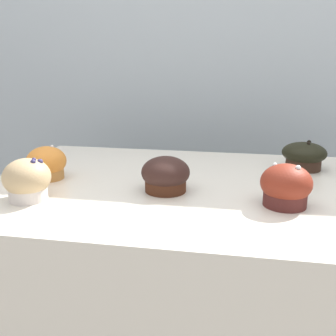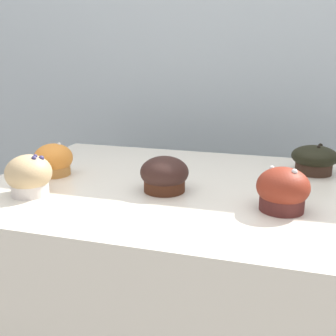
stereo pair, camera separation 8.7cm
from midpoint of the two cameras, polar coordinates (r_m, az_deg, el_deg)
The scene contains 6 objects.
wall_back at distance 1.47m, azimuth 11.48°, elevation 5.06°, with size 3.20×0.10×1.80m, color #A8B2B7.
muffin_front_center at distance 0.85m, azimuth 2.41°, elevation -1.07°, with size 0.11×0.11×0.08m.
muffin_back_left at distance 1.06m, azimuth 22.71°, elevation 1.16°, with size 0.11×0.11×0.07m.
muffin_back_right at distance 0.79m, azimuth 19.39°, elevation -3.13°, with size 0.10×0.10×0.09m.
muffin_front_left at distance 0.86m, azimuth -16.86°, elevation -1.15°, with size 0.10×0.10×0.09m.
muffin_front_right at distance 0.99m, azimuth -13.90°, elevation 1.04°, with size 0.09×0.09×0.08m.
Camera 2 is at (0.16, -0.83, 1.17)m, focal length 42.00 mm.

